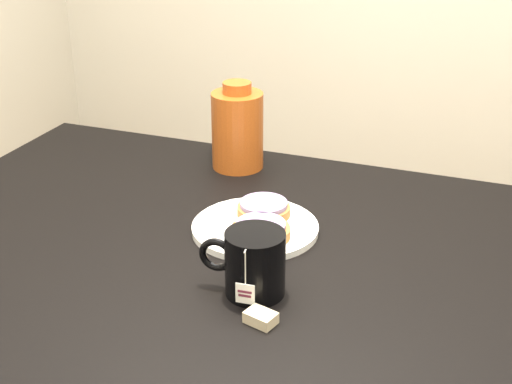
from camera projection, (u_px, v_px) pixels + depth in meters
table at (253, 290)px, 1.29m from camera, size 1.40×0.90×0.75m
plate at (255, 227)px, 1.32m from camera, size 0.23×0.23×0.02m
bagel_back at (264, 209)px, 1.35m from camera, size 0.14×0.14×0.03m
bagel_front at (261, 230)px, 1.27m from camera, size 0.14×0.14×0.03m
mug at (254, 263)px, 1.11m from camera, size 0.14×0.10×0.11m
teabag_pouch at (261, 318)px, 1.06m from camera, size 0.05×0.04×0.02m
bagel_package at (237, 129)px, 1.56m from camera, size 0.12×0.12×0.19m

